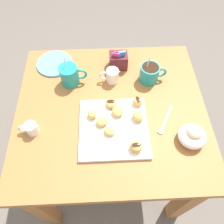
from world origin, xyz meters
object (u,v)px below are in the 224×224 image
dining_table (111,125)px  saucer_sky_left (55,63)px  pastry_plate_square (114,128)px  beignet_5 (138,102)px  coffee_mug_teal_right (150,73)px  cream_pitcher_white (112,75)px  beignet_1 (117,111)px  beignet_6 (102,121)px  coffee_mug_teal_left (70,75)px  beignet_2 (136,147)px  ice_cream_bowl (192,135)px  beignet_4 (138,116)px  chocolate_sauce_pitcher (31,128)px  sugar_caddy (118,61)px  beignet_3 (110,131)px  beignet_0 (92,115)px  beignet_7 (112,103)px

dining_table → saucer_sky_left: (-0.28, 0.29, 0.15)m
pastry_plate_square → beignet_5: size_ratio=6.63×
coffee_mug_teal_right → cream_pitcher_white: coffee_mug_teal_right is taller
beignet_1 → beignet_6: same height
cream_pitcher_white → coffee_mug_teal_left: bearing=179.9°
beignet_2 → beignet_6: 0.18m
ice_cream_bowl → coffee_mug_teal_right: bearing=110.9°
coffee_mug_teal_left → saucer_sky_left: coffee_mug_teal_left is taller
coffee_mug_teal_right → cream_pitcher_white: (-0.18, -0.00, -0.01)m
dining_table → beignet_4: bearing=-31.5°
chocolate_sauce_pitcher → coffee_mug_teal_right: bearing=26.9°
beignet_2 → ice_cream_bowl: bearing=9.3°
pastry_plate_square → coffee_mug_teal_right: coffee_mug_teal_right is taller
chocolate_sauce_pitcher → ice_cream_bowl: bearing=-5.8°
dining_table → sugar_caddy: size_ratio=8.15×
coffee_mug_teal_left → cream_pitcher_white: bearing=-0.1°
chocolate_sauce_pitcher → beignet_6: bearing=3.6°
beignet_3 → beignet_0: bearing=130.9°
beignet_2 → beignet_5: (0.03, 0.22, -0.00)m
beignet_0 → beignet_2: 0.24m
cream_pitcher_white → coffee_mug_teal_right: bearing=0.1°
dining_table → ice_cream_bowl: bearing=-27.9°
beignet_1 → sugar_caddy: bearing=85.8°
beignet_3 → beignet_6: (-0.03, 0.05, 0.00)m
pastry_plate_square → chocolate_sauce_pitcher: chocolate_sauce_pitcher is taller
dining_table → beignet_6: 0.20m
beignet_2 → beignet_5: size_ratio=1.17×
pastry_plate_square → beignet_1: 0.08m
sugar_caddy → cream_pitcher_white: bearing=-111.0°
beignet_0 → beignet_5: beignet_5 is taller
sugar_caddy → saucer_sky_left: size_ratio=0.57×
saucer_sky_left → beignet_3: beignet_3 is taller
chocolate_sauce_pitcher → coffee_mug_teal_left: bearing=61.2°
coffee_mug_teal_right → beignet_3: coffee_mug_teal_right is taller
cream_pitcher_white → beignet_2: 0.38m
beignet_0 → beignet_3: beignet_0 is taller
sugar_caddy → beignet_1: 0.30m
coffee_mug_teal_right → beignet_1: size_ratio=2.35×
ice_cream_bowl → saucer_sky_left: size_ratio=0.63×
cream_pitcher_white → beignet_1: cream_pitcher_white is taller
pastry_plate_square → saucer_sky_left: (-0.29, 0.40, -0.00)m
coffee_mug_teal_right → beignet_1: 0.26m
sugar_caddy → beignet_4: size_ratio=2.06×
dining_table → sugar_caddy: (0.05, 0.26, 0.19)m
ice_cream_bowl → beignet_2: size_ratio=2.25×
beignet_5 → beignet_7: 0.12m
sugar_caddy → beignet_4: (0.06, -0.33, -0.01)m
dining_table → beignet_4: size_ratio=16.79×
coffee_mug_teal_right → beignet_6: 0.35m
saucer_sky_left → beignet_6: 0.45m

